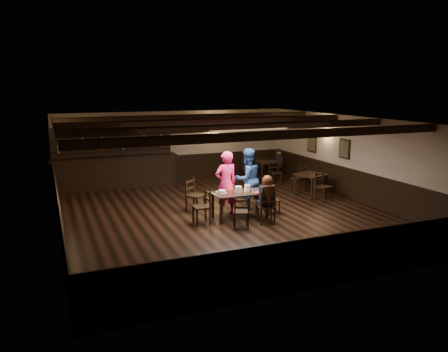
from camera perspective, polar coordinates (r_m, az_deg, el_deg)
name	(u,v)px	position (r m, az deg, el deg)	size (l,w,h in m)	color
ground	(225,214)	(12.64, 0.18, -5.03)	(10.00, 10.00, 0.00)	black
room_shell	(225,154)	(12.29, 0.16, 2.84)	(9.02, 10.02, 2.71)	beige
dining_table	(240,195)	(12.09, 2.10, -2.54)	(1.50, 0.76, 0.75)	black
chair_near_left	(241,210)	(11.27, 2.28, -4.47)	(0.50, 0.49, 0.86)	black
chair_near_right	(267,205)	(11.67, 5.65, -3.77)	(0.51, 0.50, 0.92)	black
chair_end_left	(204,204)	(11.68, -2.59, -3.64)	(0.43, 0.45, 0.94)	black
chair_end_right	(270,198)	(12.62, 6.04, -2.87)	(0.41, 0.43, 0.82)	black
chair_far_pushed	(193,192)	(12.81, -4.09, -2.14)	(0.64, 0.63, 0.99)	black
woman_pink	(226,183)	(12.38, 0.26, -0.97)	(0.67, 0.44, 1.84)	#F63091
man_blue	(247,179)	(12.98, 3.06, -0.40)	(0.89, 0.70, 1.84)	navy
seated_person	(267,192)	(11.64, 5.63, -2.14)	(0.37, 0.55, 0.89)	black
cake	(222,192)	(11.96, -0.24, -2.07)	(0.26, 0.26, 0.08)	white
plate_stack_a	(238,190)	(11.99, 1.88, -1.78)	(0.19, 0.19, 0.18)	white
plate_stack_b	(247,188)	(12.17, 3.07, -1.58)	(0.16, 0.16, 0.18)	white
tea_light	(238,190)	(12.19, 1.83, -1.89)	(0.06, 0.06, 0.06)	#A5A8AD
salt_shaker	(253,191)	(12.10, 3.75, -1.92)	(0.03, 0.03, 0.08)	silver
pepper_shaker	(255,190)	(12.17, 4.03, -1.84)	(0.03, 0.03, 0.09)	#A5A8AD
drink_glass	(249,189)	(12.29, 3.30, -1.64)	(0.07, 0.07, 0.11)	silver
menu_red	(257,192)	(12.13, 4.38, -2.08)	(0.27, 0.19, 0.00)	maroon
menu_blue	(257,190)	(12.40, 4.27, -1.78)	(0.27, 0.19, 0.00)	#0D1A44
bar_counter	(115,168)	(16.31, -14.06, 1.06)	(4.47, 0.70, 2.20)	black
back_table_a	(311,177)	(14.87, 11.28, -0.11)	(1.10, 1.10, 0.75)	black
back_table_b	(267,164)	(17.08, 5.65, 1.56)	(0.90, 0.90, 0.75)	black
bg_patron_left	(246,160)	(16.83, 2.89, 2.14)	(0.25, 0.38, 0.76)	black
bg_patron_right	(279,158)	(17.49, 7.16, 2.37)	(0.29, 0.40, 0.73)	black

